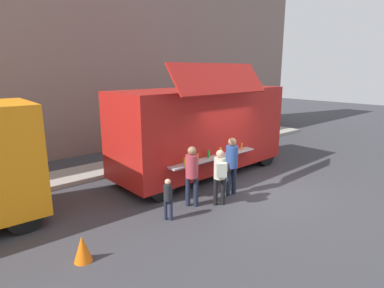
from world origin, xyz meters
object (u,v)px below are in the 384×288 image
trash_bin (234,134)px  food_truck_main (202,128)px  customer_mid_with_backpack (220,172)px  traffic_cone_orange (83,249)px  child_near_queue (168,196)px  customer_rear_waiting (192,171)px  customer_front_ordering (231,162)px

trash_bin → food_truck_main: bearing=-152.5°
food_truck_main → customer_mid_with_backpack: size_ratio=4.12×
trash_bin → traffic_cone_orange: bearing=-154.5°
trash_bin → child_near_queue: (-7.62, -4.46, 0.15)m
traffic_cone_orange → customer_rear_waiting: (3.35, 0.53, 0.75)m
food_truck_main → customer_rear_waiting: food_truck_main is taller
food_truck_main → traffic_cone_orange: size_ratio=11.95×
food_truck_main → child_near_queue: bearing=-146.6°
trash_bin → customer_mid_with_backpack: bearing=-141.9°
customer_front_ordering → child_near_queue: bearing=99.1°
customer_rear_waiting → traffic_cone_orange: bearing=147.1°
trash_bin → child_near_queue: size_ratio=0.92×
traffic_cone_orange → customer_rear_waiting: customer_rear_waiting is taller
food_truck_main → child_near_queue: food_truck_main is taller
customer_rear_waiting → customer_mid_with_backpack: bearing=-80.0°
food_truck_main → child_near_queue: (-3.16, -2.14, -1.02)m
customer_front_ordering → child_near_queue: (-2.42, -0.06, -0.40)m
food_truck_main → trash_bin: 5.16m
traffic_cone_orange → customer_mid_with_backpack: bearing=0.7°
traffic_cone_orange → trash_bin: (9.97, 4.75, 0.23)m
trash_bin → customer_front_ordering: 6.83m
food_truck_main → trash_bin: (4.45, 2.32, -1.17)m
trash_bin → customer_front_ordering: customer_front_ordering is taller
traffic_cone_orange → customer_mid_with_backpack: customer_mid_with_backpack is taller
customer_front_ordering → customer_rear_waiting: 1.43m
trash_bin → customer_mid_with_backpack: customer_mid_with_backpack is taller
child_near_queue → customer_front_ordering: bearing=-32.9°
traffic_cone_orange → child_near_queue: (2.35, 0.29, 0.38)m
trash_bin → customer_rear_waiting: bearing=-147.4°
traffic_cone_orange → customer_mid_with_backpack: size_ratio=0.34×
trash_bin → customer_mid_with_backpack: 7.64m
food_truck_main → traffic_cone_orange: bearing=-156.9°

